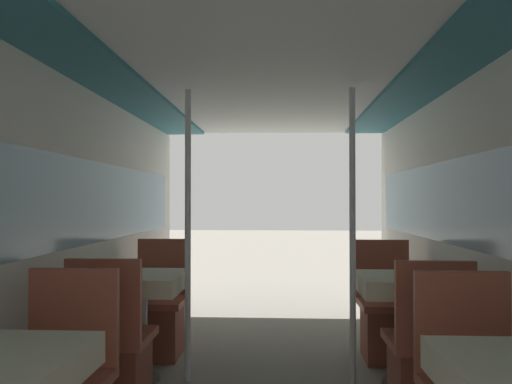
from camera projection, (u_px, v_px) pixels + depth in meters
The scene contains 11 objects.
wall_left at pixel (33, 238), 2.78m from camera, with size 0.05×6.61×2.05m.
wall_right at pixel (511, 240), 2.65m from camera, with size 0.05×6.61×2.05m.
ceiling_panel at pixel (266, 50), 2.73m from camera, with size 2.61×6.61×0.07m.
dining_table_left_1 at pixel (139, 291), 3.52m from camera, with size 0.61×0.61×0.75m.
chair_left_near_1 at pixel (113, 364), 2.97m from camera, with size 0.43×0.43×0.94m.
chair_left_far_1 at pixel (158, 320), 4.06m from camera, with size 0.43×0.43×0.94m.
support_pole_left_1 at pixel (188, 234), 3.51m from camera, with size 0.04×0.04×2.05m.
dining_table_right_1 at pixel (403, 293), 3.43m from camera, with size 0.61×0.61×0.75m.
chair_right_near_1 at pixel (427, 369), 2.88m from camera, with size 0.43×0.43×0.94m.
chair_right_far_1 at pixel (387, 323), 3.97m from camera, with size 0.43×0.43×0.94m.
support_pole_right_1 at pixel (353, 235), 3.45m from camera, with size 0.04×0.04×2.05m.
Camera 1 is at (0.08, -0.81, 1.27)m, focal length 35.00 mm.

